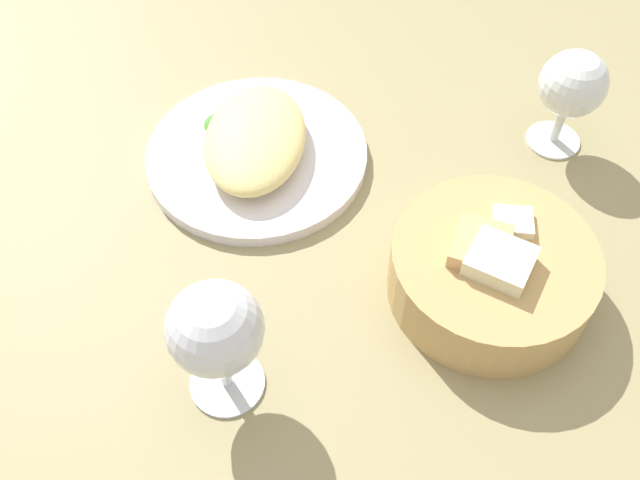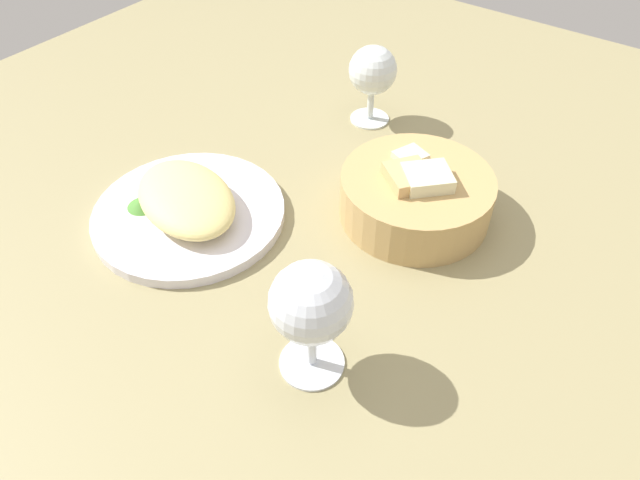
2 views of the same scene
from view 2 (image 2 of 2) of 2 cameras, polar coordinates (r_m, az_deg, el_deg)
ground_plane at (r=75.78cm, az=0.48°, el=2.66°), size 140.00×140.00×2.00cm
plate at (r=74.97cm, az=-12.69°, el=2.54°), size 23.97×23.97×1.40cm
omelette at (r=73.33cm, az=-12.99°, el=4.04°), size 19.04×15.68×3.72cm
lettuce_garnish at (r=76.14cm, az=-17.08°, el=3.48°), size 3.79×3.79×1.03cm
bread_basket at (r=72.90cm, az=9.35°, el=4.38°), size 18.79×18.79×7.70cm
wine_glass_near at (r=52.12cm, az=-0.90°, el=-6.52°), size 7.73×7.73×13.36cm
wine_glass_far at (r=88.09cm, az=5.18°, el=15.96°), size 7.08×7.08×11.83cm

